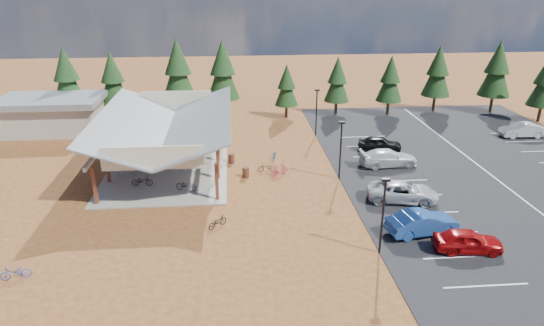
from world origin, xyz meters
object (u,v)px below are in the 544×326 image
Objects in this scene: bike_6 at (198,144)px; car_3 at (388,158)px; bike_pavilion at (167,124)px; bike_5 at (181,167)px; trash_bin_0 at (246,172)px; car_2 at (403,192)px; lamp_post_1 at (341,146)px; bike_15 at (279,170)px; bike_16 at (267,167)px; trash_bin_1 at (231,158)px; car_4 at (380,143)px; lamp_post_0 at (383,211)px; bike_4 at (186,185)px; bike_7 at (185,133)px; lamp_post_2 at (316,109)px; bike_1 at (126,171)px; bike_14 at (275,154)px; bike_10 at (15,273)px; bike_0 at (142,181)px; bike_12 at (217,222)px; car_0 at (468,241)px; bike_3 at (158,142)px; bike_2 at (161,158)px; car_9 at (522,130)px; car_1 at (422,223)px; outbuilding at (52,114)px.

car_3 reaches higher than bike_6.
bike_pavilion reaches higher than bike_5.
car_2 is at bearing -25.96° from trash_bin_0.
lamp_post_1 is (15.00, -5.00, -0.85)m from bike_pavilion.
bike_15 reaches higher than bike_16.
trash_bin_1 is at bearing -146.20° from bike_6.
lamp_post_0 is at bearing 172.70° from car_4.
bike_15 reaches higher than bike_4.
trash_bin_0 is 0.17× the size of car_2.
lamp_post_2 is at bearing -89.36° from bike_7.
bike_14 is at bearing -62.89° from bike_1.
lamp_post_0 reaches higher than bike_pavilion.
lamp_post_2 reaches higher than bike_10.
trash_bin_0 is 5.11m from bike_14.
bike_pavilion is at bearing 74.70° from car_2.
bike_16 is at bearing 113.40° from lamp_post_0.
lamp_post_0 is 2.97× the size of bike_0.
lamp_post_2 is 2.83× the size of bike_15.
bike_10 is at bearing 178.70° from bike_1.
bike_pavilion reaches higher than car_3.
lamp_post_2 is 17.37m from car_2.
bike_6 is 16.56m from bike_12.
bike_16 is (15.73, 15.10, -0.02)m from bike_10.
bike_12 is at bearing -23.37° from bike_16.
lamp_post_0 is at bearing -148.66° from bike_7.
car_0 reaches higher than bike_4.
lamp_post_2 is 17.05m from bike_3.
lamp_post_1 is 3.21× the size of bike_6.
car_0 is (21.36, -17.21, 0.17)m from bike_2.
bike_14 is (5.18, 13.04, 0.01)m from bike_12.
bike_14 is at bearing 54.07° from car_2.
trash_bin_0 is at bearing -105.25° from bike_5.
bike_pavilion is 4.18× the size of car_9.
trash_bin_0 is at bearing 123.07° from bike_10.
bike_1 is 8.03m from bike_3.
bike_12 is at bearing -69.83° from bike_pavilion.
bike_12 is at bearing 120.19° from car_3.
trash_bin_0 is at bearing -136.05° from bike_2.
car_0 is 3.15m from car_1.
car_1 reaches higher than car_3.
bike_3 is at bearing 150.18° from lamp_post_1.
outbuilding is 20.54m from bike_5.
outbuilding is 2.24× the size of car_1.
car_3 is at bearing 6.41° from trash_bin_0.
car_1 is at bearing -144.17° from bike_6.
lamp_post_2 is at bearing -71.65° from bike_12.
bike_7 is at bearing -10.07° from bike_1.
bike_14 is at bearing -59.84° from bike_0.
bike_3 is 18.49m from bike_12.
car_4 is (5.54, -5.35, -2.21)m from lamp_post_2.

